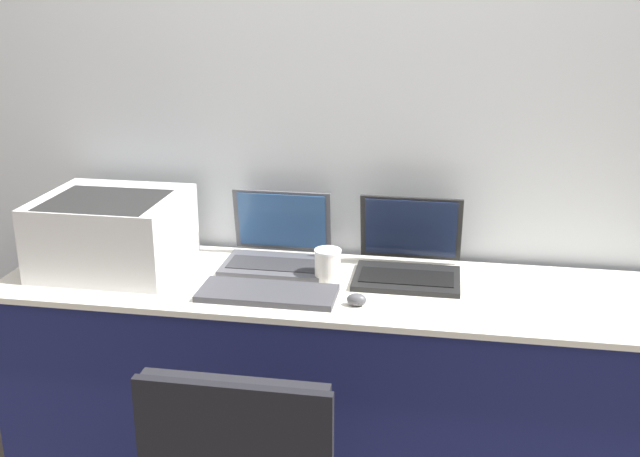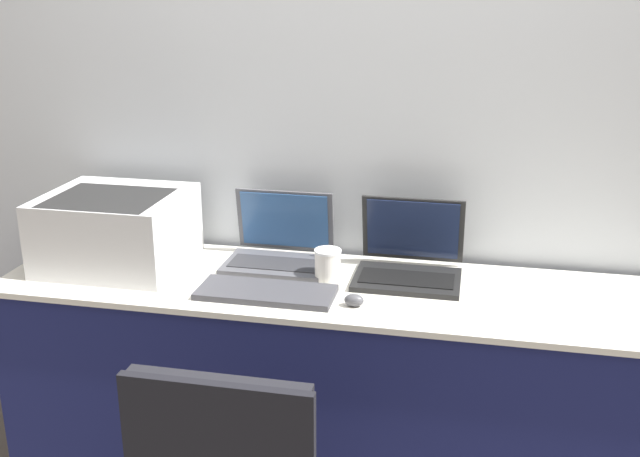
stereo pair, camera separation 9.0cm
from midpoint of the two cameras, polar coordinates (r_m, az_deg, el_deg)
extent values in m
cube|color=silver|center=(2.62, 1.81, 9.01)|extent=(8.00, 0.05, 2.60)
cube|color=#191E51|center=(2.62, 0.53, -12.49)|extent=(2.22, 0.55, 0.77)
cube|color=silver|center=(2.44, 0.56, -4.54)|extent=(2.24, 0.57, 0.02)
cube|color=silver|center=(2.65, -16.43, -0.27)|extent=(0.46, 0.42, 0.25)
cube|color=black|center=(2.59, -17.03, 1.60)|extent=(0.37, 0.32, 0.05)
cube|color=#4C4C51|center=(2.58, -4.50, -2.84)|extent=(0.35, 0.23, 0.02)
cube|color=#2D2D30|center=(2.57, -4.56, -2.71)|extent=(0.31, 0.12, 0.00)
cube|color=#4C4C51|center=(2.66, -3.86, 0.61)|extent=(0.35, 0.04, 0.22)
cube|color=#2D5184|center=(2.66, -3.90, 0.58)|extent=(0.31, 0.04, 0.20)
cube|color=black|center=(2.47, 5.60, -3.82)|extent=(0.35, 0.24, 0.02)
cube|color=black|center=(2.46, 5.58, -3.70)|extent=(0.30, 0.13, 0.00)
cube|color=black|center=(2.57, 5.94, 0.03)|extent=(0.35, 0.07, 0.24)
cube|color=#192342|center=(2.57, 5.93, 0.02)|extent=(0.31, 0.06, 0.21)
cube|color=#3D3D42|center=(2.36, -5.10, -4.94)|extent=(0.43, 0.18, 0.02)
cylinder|color=white|center=(2.46, -0.45, -2.89)|extent=(0.09, 0.09, 0.10)
cylinder|color=white|center=(2.44, -0.45, -1.72)|extent=(0.09, 0.09, 0.01)
ellipsoid|color=#4C4C51|center=(2.28, 1.68, -5.45)|extent=(0.06, 0.04, 0.04)
camera|label=1|loc=(0.04, -91.06, -0.35)|focal=42.00mm
camera|label=2|loc=(0.04, 88.94, 0.35)|focal=42.00mm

